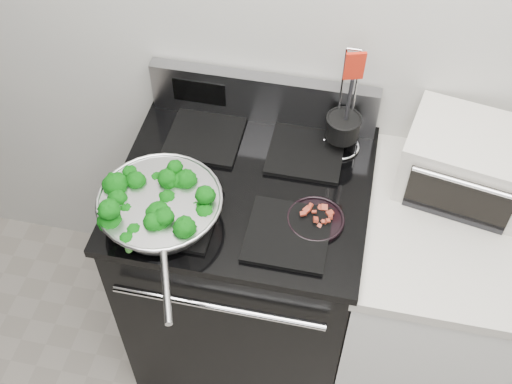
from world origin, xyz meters
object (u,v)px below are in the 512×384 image
(utensil_holder, at_px, (342,132))
(skillet, at_px, (161,207))
(toaster_oven, at_px, (469,163))
(gas_range, at_px, (246,265))
(bacon_plate, at_px, (316,217))

(utensil_holder, bearing_deg, skillet, -156.93)
(skillet, xyz_separation_m, utensil_holder, (0.48, 0.41, 0.01))
(utensil_holder, distance_m, toaster_oven, 0.40)
(skillet, height_order, utensil_holder, utensil_holder)
(gas_range, height_order, utensil_holder, utensil_holder)
(toaster_oven, bearing_deg, skillet, -147.85)
(bacon_plate, xyz_separation_m, toaster_oven, (0.43, 0.26, 0.06))
(gas_range, distance_m, toaster_oven, 0.88)
(skillet, bearing_deg, bacon_plate, -9.76)
(gas_range, distance_m, utensil_holder, 0.64)
(gas_range, relative_size, bacon_plate, 6.52)
(gas_range, height_order, bacon_plate, gas_range)
(bacon_plate, distance_m, utensil_holder, 0.33)
(gas_range, xyz_separation_m, skillet, (-0.21, -0.19, 0.52))
(utensil_holder, bearing_deg, bacon_plate, -113.16)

